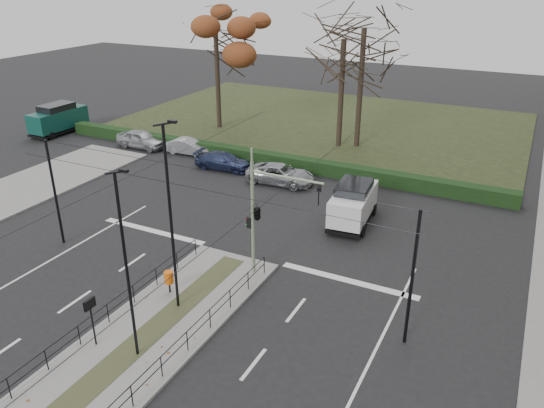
{
  "coord_description": "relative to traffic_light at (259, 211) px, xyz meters",
  "views": [
    {
      "loc": [
        12.65,
        -16.2,
        14.08
      ],
      "look_at": [
        1.58,
        5.8,
        3.1
      ],
      "focal_mm": 35.0,
      "sensor_mm": 36.0,
      "label": 1
    }
  ],
  "objects": [
    {
      "name": "streetlamp_median_near",
      "position": [
        -1.43,
        -7.57,
        0.61
      ],
      "size": [
        0.66,
        0.13,
        7.84
      ],
      "color": "black",
      "rests_on": "median_island"
    },
    {
      "name": "catenary",
      "position": [
        -1.84,
        -2.28,
        -0.1
      ],
      "size": [
        20.0,
        34.0,
        6.0
      ],
      "color": "black",
      "rests_on": "ground"
    },
    {
      "name": "traffic_light",
      "position": [
        0.0,
        0.0,
        0.0
      ],
      "size": [
        3.95,
        2.25,
        5.81
      ],
      "color": "gray",
      "rests_on": "median_island"
    },
    {
      "name": "bare_tree_near",
      "position": [
        -3.77,
        21.65,
        4.76
      ],
      "size": [
        7.17,
        7.17,
        11.73
      ],
      "color": "black",
      "rests_on": "park"
    },
    {
      "name": "litter_bin",
      "position": [
        -2.96,
        -3.43,
        -2.6
      ],
      "size": [
        0.43,
        0.43,
        1.1
      ],
      "color": "black",
      "rests_on": "median_island"
    },
    {
      "name": "white_van",
      "position": [
        2.16,
        7.87,
        -2.2
      ],
      "size": [
        2.52,
        4.97,
        2.54
      ],
      "color": "silver",
      "rests_on": "ground"
    },
    {
      "name": "green_van",
      "position": [
        -28.36,
        13.78,
        -2.11
      ],
      "size": [
        2.34,
        5.61,
        2.73
      ],
      "color": "#0E3E35",
      "rests_on": "ground"
    },
    {
      "name": "median_island",
      "position": [
        -1.84,
        -6.4,
        -3.45
      ],
      "size": [
        4.4,
        15.0,
        0.14
      ],
      "primitive_type": "cube",
      "color": "slate",
      "rests_on": "ground"
    },
    {
      "name": "parked_car_fourth",
      "position": [
        -4.49,
        11.68,
        -2.84
      ],
      "size": [
        5.01,
        2.52,
        1.36
      ],
      "primitive_type": "imported",
      "rotation": [
        0.0,
        0.0,
        1.63
      ],
      "color": "#9DA0A4",
      "rests_on": "ground"
    },
    {
      "name": "bare_tree_center",
      "position": [
        -2.35,
        22.25,
        5.53
      ],
      "size": [
        7.6,
        7.6,
        12.83
      ],
      "color": "black",
      "rests_on": "park"
    },
    {
      "name": "park",
      "position": [
        -7.84,
        28.1,
        -3.47
      ],
      "size": [
        38.0,
        26.0,
        0.1
      ],
      "primitive_type": "cube",
      "color": "black",
      "rests_on": "ground"
    },
    {
      "name": "median_railing",
      "position": [
        -1.84,
        -6.5,
        -2.54
      ],
      "size": [
        4.14,
        13.24,
        0.92
      ],
      "color": "black",
      "rests_on": "median_island"
    },
    {
      "name": "hedge",
      "position": [
        -7.84,
        14.7,
        -3.02
      ],
      "size": [
        38.0,
        1.0,
        1.0
      ],
      "primitive_type": "cube",
      "color": "black",
      "rests_on": "ground"
    },
    {
      "name": "parked_car_first",
      "position": [
        -18.68,
        13.7,
        -2.76
      ],
      "size": [
        4.47,
        1.82,
        1.52
      ],
      "primitive_type": "imported",
      "rotation": [
        0.0,
        0.0,
        1.58
      ],
      "color": "#9DA0A4",
      "rests_on": "ground"
    },
    {
      "name": "parked_car_second",
      "position": [
        -14.11,
        14.1,
        -2.88
      ],
      "size": [
        3.96,
        1.63,
        1.28
      ],
      "primitive_type": "imported",
      "rotation": [
        0.0,
        0.0,
        1.64
      ],
      "color": "#9DA0A4",
      "rests_on": "ground"
    },
    {
      "name": "info_panel",
      "position": [
        -3.34,
        -7.86,
        -1.68
      ],
      "size": [
        0.12,
        0.56,
        2.16
      ],
      "color": "black",
      "rests_on": "median_island"
    },
    {
      "name": "rust_tree",
      "position": [
        -16.03,
        21.98,
        6.01
      ],
      "size": [
        9.36,
        9.36,
        12.41
      ],
      "color": "black",
      "rests_on": "park"
    },
    {
      "name": "parked_car_third",
      "position": [
        -9.67,
        12.33,
        -2.88
      ],
      "size": [
        4.55,
        2.15,
        1.28
      ],
      "primitive_type": "imported",
      "rotation": [
        0.0,
        0.0,
        1.65
      ],
      "color": "#1F2748",
      "rests_on": "ground"
    },
    {
      "name": "ground",
      "position": [
        -1.84,
        -3.9,
        -3.52
      ],
      "size": [
        140.0,
        140.0,
        0.0
      ],
      "primitive_type": "plane",
      "color": "black",
      "rests_on": "ground"
    },
    {
      "name": "streetlamp_median_far",
      "position": [
        -1.93,
        -4.17,
        1.01
      ],
      "size": [
        0.72,
        0.15,
        8.63
      ],
      "color": "black",
      "rests_on": "median_island"
    }
  ]
}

